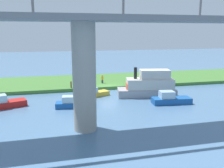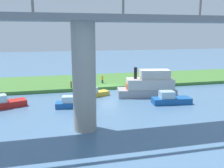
# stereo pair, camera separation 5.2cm
# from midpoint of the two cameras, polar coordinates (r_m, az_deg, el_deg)

# --- Properties ---
(ground_plane) EXTENTS (160.00, 160.00, 0.00)m
(ground_plane) POSITION_cam_midpoint_polar(r_m,az_deg,el_deg) (37.14, -0.81, -1.40)
(ground_plane) COLOR #4C7093
(grassy_bank) EXTENTS (80.00, 12.00, 0.50)m
(grassy_bank) POSITION_cam_midpoint_polar(r_m,az_deg,el_deg) (42.83, -2.57, 0.74)
(grassy_bank) COLOR #427533
(grassy_bank) RESTS_ON ground
(bridge_pylon) EXTENTS (2.04, 2.04, 9.53)m
(bridge_pylon) POSITION_cam_midpoint_polar(r_m,az_deg,el_deg) (21.26, -6.48, 1.47)
(bridge_pylon) COLOR #9E998E
(bridge_pylon) RESTS_ON ground
(bridge_span) EXTENTS (56.69, 4.30, 3.25)m
(bridge_span) POSITION_cam_midpoint_polar(r_m,az_deg,el_deg) (20.97, -6.84, 15.76)
(bridge_span) COLOR slate
(bridge_span) RESTS_ON bridge_pylon
(person_on_bank) EXTENTS (0.50, 0.50, 1.39)m
(person_on_bank) POSITION_cam_midpoint_polar(r_m,az_deg,el_deg) (39.56, -2.22, 1.20)
(person_on_bank) COLOR #2D334C
(person_on_bank) RESTS_ON grassy_bank
(mooring_post) EXTENTS (0.20, 0.20, 0.99)m
(mooring_post) POSITION_cam_midpoint_polar(r_m,az_deg,el_deg) (36.71, -9.51, -0.14)
(mooring_post) COLOR brown
(mooring_post) RESTS_ON grassy_bank
(motorboat_red) EXTENTS (8.21, 4.03, 4.02)m
(motorboat_red) POSITION_cam_midpoint_polar(r_m,az_deg,el_deg) (33.64, 8.63, -0.36)
(motorboat_red) COLOR #99999E
(motorboat_red) RESTS_ON ground
(motorboat_white) EXTENTS (4.25, 1.99, 1.36)m
(motorboat_white) POSITION_cam_midpoint_polar(r_m,az_deg,el_deg) (28.93, -9.21, -4.48)
(motorboat_white) COLOR #195199
(motorboat_white) RESTS_ON ground
(pontoon_yellow) EXTENTS (4.90, 2.16, 1.59)m
(pontoon_yellow) POSITION_cam_midpoint_polar(r_m,az_deg,el_deg) (30.86, 13.53, -3.46)
(pontoon_yellow) COLOR #195199
(pontoon_yellow) RESTS_ON ground
(skiff_small) EXTENTS (4.13, 2.61, 1.30)m
(skiff_small) POSITION_cam_midpoint_polar(r_m,az_deg,el_deg) (33.48, -4.14, -2.12)
(skiff_small) COLOR gold
(skiff_small) RESTS_ON ground
(riverboat_paddlewheel) EXTENTS (5.03, 3.14, 1.58)m
(riverboat_paddlewheel) POSITION_cam_midpoint_polar(r_m,az_deg,el_deg) (31.05, -24.08, -4.10)
(riverboat_paddlewheel) COLOR red
(riverboat_paddlewheel) RESTS_ON ground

